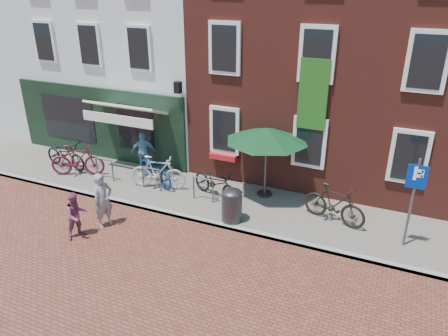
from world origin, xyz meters
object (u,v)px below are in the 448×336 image
at_px(boy, 77,215).
at_px(bicycle_2, 155,169).
at_px(woman, 103,200).
at_px(parasol, 267,132).
at_px(bicycle_1, 77,160).
at_px(cafe_person, 143,152).
at_px(bicycle_3, 158,172).
at_px(bicycle_0, 65,154).
at_px(bicycle_4, 216,183).
at_px(parking_sign, 414,190).
at_px(litter_bin, 232,203).
at_px(bicycle_5, 334,204).

xyz_separation_m(boy, bicycle_2, (0.27, 3.75, -0.06)).
bearing_deg(woman, bicycle_2, 19.39).
height_order(parasol, bicycle_1, parasol).
bearing_deg(boy, cafe_person, 32.01).
relative_size(bicycle_2, bicycle_3, 1.03).
bearing_deg(bicycle_2, bicycle_1, 127.40).
distance_m(woman, boy, 0.87).
distance_m(bicycle_0, bicycle_2, 3.94).
bearing_deg(bicycle_0, bicycle_4, -81.88).
xyz_separation_m(parasol, bicycle_4, (-1.44, -0.83, -1.73)).
distance_m(parking_sign, bicycle_3, 8.17).
bearing_deg(bicycle_4, bicycle_2, 109.42).
xyz_separation_m(parking_sign, woman, (-8.32, -2.34, -0.95)).
bearing_deg(bicycle_1, bicycle_0, 44.15).
relative_size(boy, bicycle_2, 0.68).
bearing_deg(bicycle_0, bicycle_2, -79.45).
distance_m(parking_sign, bicycle_1, 11.45).
distance_m(boy, bicycle_4, 4.51).
bearing_deg(litter_bin, parasol, 79.67).
bearing_deg(bicycle_2, parking_sign, -67.73).
height_order(litter_bin, woman, woman).
distance_m(litter_bin, boy, 4.50).
xyz_separation_m(bicycle_0, bicycle_3, (4.22, -0.09, 0.06)).
bearing_deg(bicycle_4, parasol, -37.60).
bearing_deg(bicycle_2, bicycle_3, -109.97).
bearing_deg(boy, bicycle_2, 18.99).
height_order(litter_bin, parasol, parasol).
height_order(bicycle_1, bicycle_3, same).
relative_size(litter_bin, bicycle_0, 0.56).
bearing_deg(parking_sign, litter_bin, -171.76).
relative_size(bicycle_0, bicycle_5, 1.03).
bearing_deg(woman, bicycle_5, -47.48).
height_order(parasol, bicycle_2, parasol).
bearing_deg(bicycle_0, cafe_person, -64.70).
height_order(litter_bin, parking_sign, parking_sign).
bearing_deg(bicycle_4, litter_bin, -115.09).
height_order(boy, bicycle_3, boy).
height_order(woman, boy, woman).
bearing_deg(bicycle_0, woman, -117.04).
xyz_separation_m(bicycle_1, bicycle_2, (3.02, 0.58, -0.06)).
height_order(parasol, bicycle_4, parasol).
relative_size(boy, bicycle_5, 0.71).
bearing_deg(bicycle_2, woman, -152.44).
bearing_deg(litter_bin, cafe_person, 155.41).
bearing_deg(woman, litter_bin, -46.42).
height_order(bicycle_0, bicycle_1, bicycle_1).
height_order(parking_sign, boy, parking_sign).
distance_m(parking_sign, bicycle_2, 8.48).
height_order(litter_bin, bicycle_5, bicycle_5).
xyz_separation_m(woman, bicycle_5, (6.28, 2.83, -0.15)).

